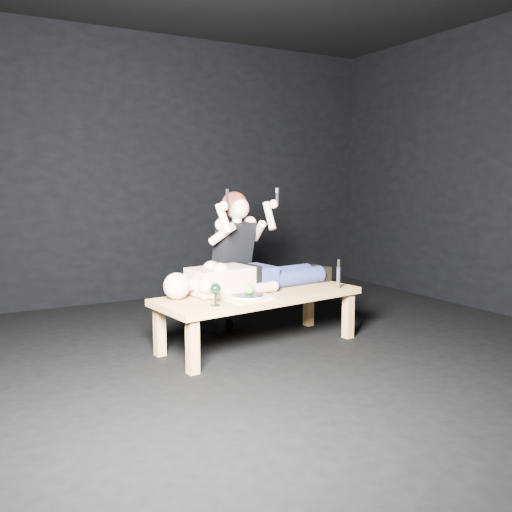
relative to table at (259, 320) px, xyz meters
name	(u,v)px	position (x,y,z in m)	size (l,w,h in m)	color
ground	(296,349)	(0.23, -0.21, -0.23)	(5.00, 5.00, 0.00)	black
back_wall	(181,169)	(0.23, 2.29, 1.27)	(5.00, 5.00, 0.00)	black
table	(259,320)	(0.00, 0.00, 0.00)	(1.73, 0.65, 0.45)	#C28F46
lying_man	(253,274)	(0.03, 0.16, 0.36)	(1.75, 0.53, 0.27)	#D7A388
kneeling_woman	(228,260)	(-0.02, 0.54, 0.43)	(0.70, 0.78, 1.31)	black
serving_tray	(248,299)	(-0.21, -0.19, 0.24)	(0.35, 0.26, 0.02)	tan
plate	(248,296)	(-0.21, -0.19, 0.26)	(0.24, 0.24, 0.02)	white
apple	(249,290)	(-0.19, -0.18, 0.30)	(0.08, 0.08, 0.08)	#55901B
goblet	(216,294)	(-0.51, -0.26, 0.31)	(0.08, 0.08, 0.17)	black
fork_flat	(229,303)	(-0.39, -0.23, 0.23)	(0.02, 0.18, 0.01)	#B2B2B7
knife_flat	(276,296)	(0.04, -0.19, 0.23)	(0.02, 0.18, 0.01)	#B2B2B7
spoon_flat	(274,294)	(0.07, -0.12, 0.23)	(0.02, 0.18, 0.01)	#B2B2B7
carving_knife	(339,274)	(0.69, -0.16, 0.35)	(0.03, 0.04, 0.25)	#B2B2B7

